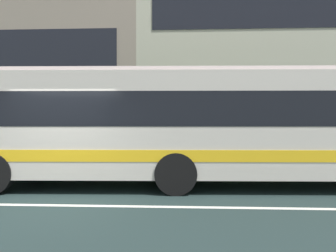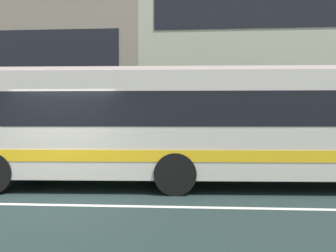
% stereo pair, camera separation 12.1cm
% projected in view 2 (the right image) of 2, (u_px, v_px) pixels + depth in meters
% --- Properties ---
extents(ground_plane, '(160.00, 160.00, 0.00)m').
position_uv_depth(ground_plane, '(45.00, 205.00, 6.87)').
color(ground_plane, '#20302F').
extents(lane_centre_line, '(60.00, 0.16, 0.01)m').
position_uv_depth(lane_centre_line, '(45.00, 205.00, 6.87)').
color(lane_centre_line, silver).
rests_on(lane_centre_line, ground_plane).
extents(hedge_row_far, '(20.70, 1.10, 0.72)m').
position_uv_depth(hedge_row_far, '(41.00, 157.00, 12.93)').
color(hedge_row_far, '#2C5825').
rests_on(hedge_row_far, ground_plane).
extents(apartment_block_right, '(19.60, 8.65, 12.79)m').
position_uv_depth(apartment_block_right, '(313.00, 43.00, 19.59)').
color(apartment_block_right, '#B4B59B').
rests_on(apartment_block_right, ground_plane).
extents(transit_bus, '(12.37, 2.99, 3.06)m').
position_uv_depth(transit_bus, '(204.00, 123.00, 8.90)').
color(transit_bus, beige).
rests_on(transit_bus, ground_plane).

